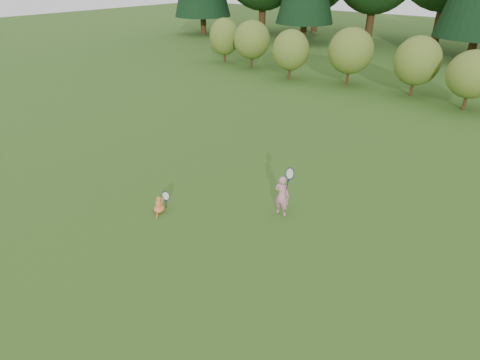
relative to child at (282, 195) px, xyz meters
The scene contains 5 objects.
ground 1.76m from the child, 140.25° to the right, with size 100.00×100.00×0.00m, color #245217.
shrub_row 12.03m from the child, 96.17° to the left, with size 28.00×3.00×2.80m, color #4E6B21, non-canonical shape.
child is the anchor object (origin of this frame).
cat 3.04m from the child, 143.13° to the right, with size 0.40×0.59×0.59m.
tennis_ball 0.77m from the child, 118.52° to the left, with size 0.06×0.06×0.06m.
Camera 1 is at (5.76, -6.04, 5.39)m, focal length 30.00 mm.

